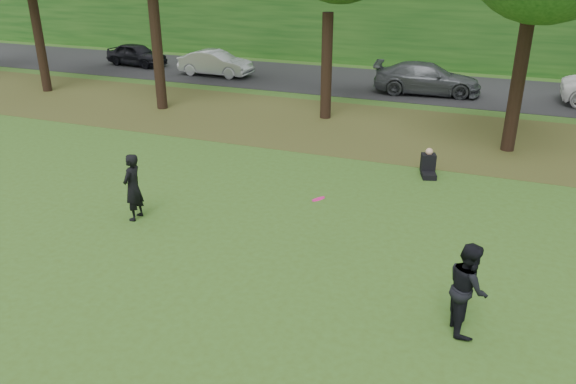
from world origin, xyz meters
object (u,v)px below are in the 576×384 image
(frisbee, at_px, (318,199))
(seated_person, at_px, (428,165))
(player_left, at_px, (133,187))
(player_right, at_px, (468,288))

(frisbee, bearing_deg, seated_person, 77.47)
(frisbee, bearing_deg, player_left, 172.71)
(player_left, xyz_separation_m, seated_person, (6.45, 5.71, -0.55))
(player_left, bearing_deg, player_right, 75.45)
(player_right, height_order, seated_person, player_right)
(player_left, relative_size, player_right, 1.00)
(player_right, xyz_separation_m, seated_person, (-1.68, 7.41, -0.55))
(player_left, distance_m, frisbee, 5.13)
(player_right, bearing_deg, seated_person, -5.24)
(frisbee, height_order, seated_person, frisbee)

